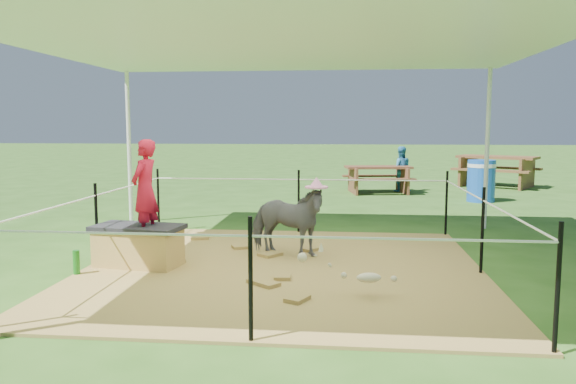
# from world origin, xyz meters

# --- Properties ---
(ground) EXTENTS (90.00, 90.00, 0.00)m
(ground) POSITION_xyz_m (0.00, 0.00, 0.00)
(ground) COLOR #2D5919
(ground) RESTS_ON ground
(hay_patch) EXTENTS (4.60, 4.60, 0.03)m
(hay_patch) POSITION_xyz_m (0.00, 0.00, 0.01)
(hay_patch) COLOR brown
(hay_patch) RESTS_ON ground
(canopy_tent) EXTENTS (6.30, 6.30, 2.90)m
(canopy_tent) POSITION_xyz_m (0.00, 0.00, 2.69)
(canopy_tent) COLOR silver
(canopy_tent) RESTS_ON ground
(rope_fence) EXTENTS (4.54, 4.54, 1.00)m
(rope_fence) POSITION_xyz_m (0.00, -0.00, 0.64)
(rope_fence) COLOR black
(rope_fence) RESTS_ON ground
(straw_bale) EXTENTS (1.03, 0.63, 0.43)m
(straw_bale) POSITION_xyz_m (-1.71, -0.07, 0.25)
(straw_bale) COLOR #B88C43
(straw_bale) RESTS_ON hay_patch
(dark_cloth) EXTENTS (1.11, 0.70, 0.05)m
(dark_cloth) POSITION_xyz_m (-1.71, -0.07, 0.49)
(dark_cloth) COLOR black
(dark_cloth) RESTS_ON straw_bale
(woman) EXTENTS (0.34, 0.46, 1.16)m
(woman) POSITION_xyz_m (-1.61, -0.07, 1.04)
(woman) COLOR red
(woman) RESTS_ON straw_bale
(green_bottle) EXTENTS (0.09, 0.09, 0.27)m
(green_bottle) POSITION_xyz_m (-2.26, -0.52, 0.16)
(green_bottle) COLOR #19721A
(green_bottle) RESTS_ON hay_patch
(pony) EXTENTS (1.17, 0.80, 0.90)m
(pony) POSITION_xyz_m (-0.02, 0.57, 0.48)
(pony) COLOR #4B4B50
(pony) RESTS_ON hay_patch
(pink_hat) EXTENTS (0.28, 0.28, 0.13)m
(pink_hat) POSITION_xyz_m (-0.02, 0.57, 1.00)
(pink_hat) COLOR pink
(pink_hat) RESTS_ON pony
(foal) EXTENTS (0.83, 0.56, 0.43)m
(foal) POSITION_xyz_m (0.95, -1.04, 0.24)
(foal) COLOR beige
(foal) RESTS_ON hay_patch
(trash_barrel) EXTENTS (0.62, 0.62, 0.93)m
(trash_barrel) POSITION_xyz_m (3.73, 6.38, 0.46)
(trash_barrel) COLOR blue
(trash_barrel) RESTS_ON ground
(picnic_table_near) EXTENTS (1.79, 1.42, 0.68)m
(picnic_table_near) POSITION_xyz_m (1.54, 7.78, 0.34)
(picnic_table_near) COLOR brown
(picnic_table_near) RESTS_ON ground
(picnic_table_far) EXTENTS (2.52, 2.33, 0.85)m
(picnic_table_far) POSITION_xyz_m (4.90, 9.59, 0.43)
(picnic_table_far) COLOR brown
(picnic_table_far) RESTS_ON ground
(distant_person) EXTENTS (0.60, 0.49, 1.16)m
(distant_person) POSITION_xyz_m (2.13, 8.15, 0.58)
(distant_person) COLOR teal
(distant_person) RESTS_ON ground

